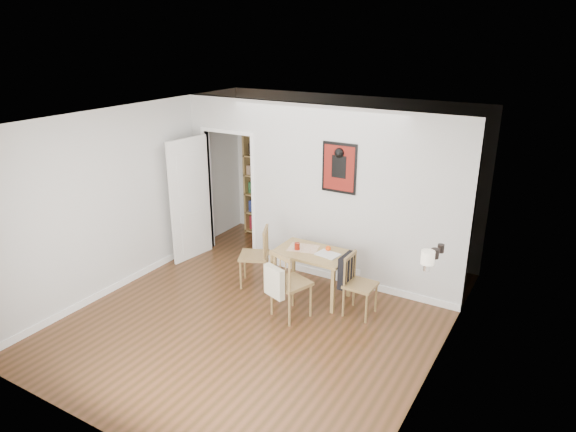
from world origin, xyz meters
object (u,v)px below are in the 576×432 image
Objects in this scene: chair_front at (290,283)px; orange_fruit at (328,249)px; bookshelf at (266,186)px; notebook at (328,254)px; ceramic_jar_a at (435,253)px; chair_left at (254,256)px; fireplace at (436,305)px; ceramic_jar_b at (441,248)px; dining_table at (312,257)px; mantel_lamp at (428,259)px; chair_right at (359,284)px; red_glass at (297,246)px.

chair_front is 12.34× the size of orange_fruit.
bookshelf is 24.65× the size of orange_fruit.
ceramic_jar_a reaches higher than notebook.
chair_left is 2.78m from fireplace.
fireplace is 12.83× the size of ceramic_jar_b.
orange_fruit is at bearing 167.97° from ceramic_jar_b.
notebook is at bearing -39.08° from bookshelf.
mantel_lamp is (1.77, -0.77, 0.69)m from dining_table.
orange_fruit is at bearing 157.37° from chair_right.
red_glass is at bearing 4.32° from chair_left.
chair_right is 0.67× the size of fireplace.
ceramic_jar_b is (3.60, -1.89, 0.28)m from bookshelf.
ceramic_jar_a is at bearing -6.49° from chair_left.
notebook is at bearing 5.38° from chair_left.
ceramic_jar_b is at bearing -6.80° from dining_table.
notebook is 1.82m from mantel_lamp.
bookshelf is at bearing 117.38° from chair_left.
notebook is at bearing 167.04° from chair_right.
chair_front is 1.95m from mantel_lamp.
mantel_lamp reaches higher than ceramic_jar_a.
chair_left is 2.96× the size of notebook.
red_glass is at bearing 111.17° from chair_front.
fireplace reaches higher than chair_front.
ceramic_jar_a is at bearing 92.28° from mantel_lamp.
bookshelf is 4.26m from fireplace.
dining_table is 0.93m from chair_left.
fireplace is (3.67, -2.15, -0.31)m from bookshelf.
notebook is at bearing 163.54° from fireplace.
chair_front is 9.65× the size of ceramic_jar_b.
chair_right is 8.61× the size of ceramic_jar_b.
orange_fruit is at bearing 11.84° from chair_left.
bookshelf reaches higher than fireplace.
chair_front is 1.95m from ceramic_jar_b.
ceramic_jar_b is at bearing -2.37° from chair_left.
notebook is (1.14, 0.11, 0.25)m from chair_left.
ceramic_jar_b reaches higher than notebook.
chair_front is at bearing -175.37° from fireplace.
chair_left is at bearing -62.62° from bookshelf.
notebook is (2.06, -1.68, -0.23)m from bookshelf.
chair_left reaches higher than chair_right.
fireplace reaches higher than notebook.
dining_table is 2.51m from bookshelf.
chair_left is at bearing -175.68° from red_glass.
dining_table is 2.05m from mantel_lamp.
dining_table is 1.08× the size of chair_front.
red_glass is at bearing -167.47° from dining_table.
mantel_lamp is at bearing -33.02° from chair_right.
chair_right is 1.28m from ceramic_jar_b.
mantel_lamp reaches higher than fireplace.
orange_fruit is at bearing 161.37° from ceramic_jar_a.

